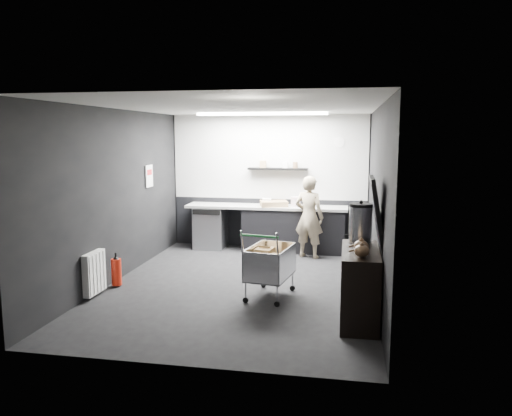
# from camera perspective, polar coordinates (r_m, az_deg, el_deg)

# --- Properties ---
(floor) EXTENTS (5.50, 5.50, 0.00)m
(floor) POSITION_cam_1_polar(r_m,az_deg,el_deg) (7.77, -1.75, -8.82)
(floor) COLOR black
(floor) RESTS_ON ground
(ceiling) EXTENTS (5.50, 5.50, 0.00)m
(ceiling) POSITION_cam_1_polar(r_m,az_deg,el_deg) (7.43, -1.85, 11.49)
(ceiling) COLOR silver
(ceiling) RESTS_ON wall_back
(wall_back) EXTENTS (5.50, 0.00, 5.50)m
(wall_back) POSITION_cam_1_polar(r_m,az_deg,el_deg) (10.17, 1.48, 3.04)
(wall_back) COLOR black
(wall_back) RESTS_ON floor
(wall_front) EXTENTS (5.50, 0.00, 5.50)m
(wall_front) POSITION_cam_1_polar(r_m,az_deg,el_deg) (4.86, -8.66, -2.96)
(wall_front) COLOR black
(wall_front) RESTS_ON floor
(wall_left) EXTENTS (0.00, 5.50, 5.50)m
(wall_left) POSITION_cam_1_polar(r_m,az_deg,el_deg) (8.14, -15.70, 1.39)
(wall_left) COLOR black
(wall_left) RESTS_ON floor
(wall_right) EXTENTS (0.00, 5.50, 5.50)m
(wall_right) POSITION_cam_1_polar(r_m,az_deg,el_deg) (7.33, 13.68, 0.72)
(wall_right) COLOR black
(wall_right) RESTS_ON floor
(kitchen_wall_panel) EXTENTS (3.95, 0.02, 1.70)m
(kitchen_wall_panel) POSITION_cam_1_polar(r_m,az_deg,el_deg) (10.11, 1.47, 5.85)
(kitchen_wall_panel) COLOR silver
(kitchen_wall_panel) RESTS_ON wall_back
(dado_panel) EXTENTS (3.95, 0.02, 1.00)m
(dado_panel) POSITION_cam_1_polar(r_m,az_deg,el_deg) (10.26, 1.44, -1.70)
(dado_panel) COLOR black
(dado_panel) RESTS_ON wall_back
(floating_shelf) EXTENTS (1.20, 0.22, 0.04)m
(floating_shelf) POSITION_cam_1_polar(r_m,az_deg,el_deg) (9.99, 2.51, 4.50)
(floating_shelf) COLOR black
(floating_shelf) RESTS_ON wall_back
(wall_clock) EXTENTS (0.20, 0.03, 0.20)m
(wall_clock) POSITION_cam_1_polar(r_m,az_deg,el_deg) (9.97, 9.51, 7.43)
(wall_clock) COLOR white
(wall_clock) RESTS_ON wall_back
(poster) EXTENTS (0.02, 0.30, 0.40)m
(poster) POSITION_cam_1_polar(r_m,az_deg,el_deg) (9.29, -12.12, 3.59)
(poster) COLOR white
(poster) RESTS_ON wall_left
(poster_red_band) EXTENTS (0.02, 0.22, 0.10)m
(poster_red_band) POSITION_cam_1_polar(r_m,az_deg,el_deg) (9.28, -12.11, 4.02)
(poster_red_band) COLOR red
(poster_red_band) RESTS_ON poster
(radiator) EXTENTS (0.10, 0.50, 0.60)m
(radiator) POSITION_cam_1_polar(r_m,az_deg,el_deg) (7.51, -18.01, -7.06)
(radiator) COLOR white
(radiator) RESTS_ON wall_left
(ceiling_strip) EXTENTS (2.40, 0.20, 0.04)m
(ceiling_strip) POSITION_cam_1_polar(r_m,az_deg,el_deg) (9.24, 0.63, 10.70)
(ceiling_strip) COLOR white
(ceiling_strip) RESTS_ON ceiling
(prep_counter) EXTENTS (3.20, 0.61, 0.90)m
(prep_counter) POSITION_cam_1_polar(r_m,az_deg,el_deg) (9.95, 1.94, -2.27)
(prep_counter) COLOR black
(prep_counter) RESTS_ON floor
(person) EXTENTS (0.65, 0.53, 1.55)m
(person) POSITION_cam_1_polar(r_m,az_deg,el_deg) (9.37, 6.07, -1.02)
(person) COLOR beige
(person) RESTS_ON floor
(shopping_cart) EXTENTS (0.68, 0.98, 0.99)m
(shopping_cart) POSITION_cam_1_polar(r_m,az_deg,el_deg) (7.12, 1.58, -6.48)
(shopping_cart) COLOR silver
(shopping_cart) RESTS_ON floor
(sideboard) EXTENTS (0.51, 1.20, 1.80)m
(sideboard) POSITION_cam_1_polar(r_m,az_deg,el_deg) (6.37, 11.88, -7.52)
(sideboard) COLOR black
(sideboard) RESTS_ON floor
(fire_extinguisher) EXTENTS (0.15, 0.15, 0.50)m
(fire_extinguisher) POSITION_cam_1_polar(r_m,az_deg,el_deg) (7.93, -15.66, -6.95)
(fire_extinguisher) COLOR red
(fire_extinguisher) RESTS_ON floor
(cardboard_box) EXTENTS (0.60, 0.52, 0.10)m
(cardboard_box) POSITION_cam_1_polar(r_m,az_deg,el_deg) (9.82, 2.06, 0.51)
(cardboard_box) COLOR #9B7B52
(cardboard_box) RESTS_ON prep_counter
(pink_tub) EXTENTS (0.19, 0.19, 0.19)m
(pink_tub) POSITION_cam_1_polar(r_m,az_deg,el_deg) (9.81, 4.57, 0.73)
(pink_tub) COLOR beige
(pink_tub) RESTS_ON prep_counter
(white_container) EXTENTS (0.19, 0.16, 0.15)m
(white_container) POSITION_cam_1_polar(r_m,az_deg,el_deg) (9.83, 1.25, 0.67)
(white_container) COLOR white
(white_container) RESTS_ON prep_counter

